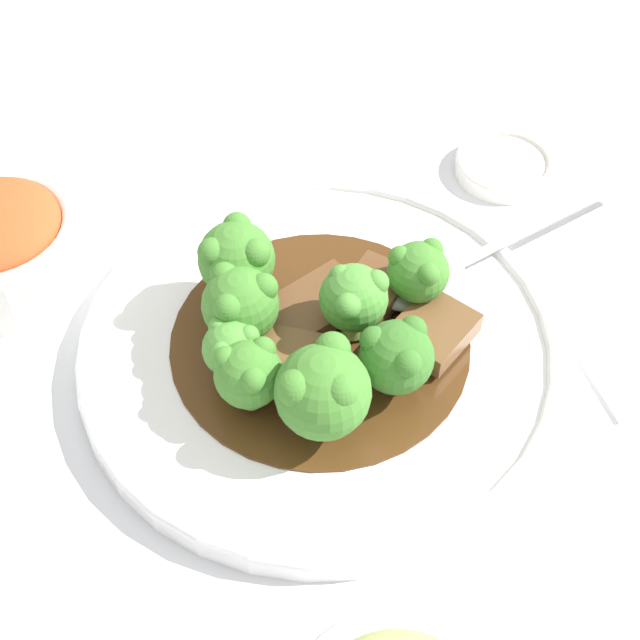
% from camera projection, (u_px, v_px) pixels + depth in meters
% --- Properties ---
extents(ground_plane, '(4.00, 4.00, 0.00)m').
position_uv_depth(ground_plane, '(320.00, 356.00, 0.53)').
color(ground_plane, silver).
extents(main_plate, '(0.28, 0.28, 0.02)m').
position_uv_depth(main_plate, '(320.00, 346.00, 0.52)').
color(main_plate, white).
rests_on(main_plate, ground_plane).
extents(beef_strip_0, '(0.06, 0.05, 0.01)m').
position_uv_depth(beef_strip_0, '(275.00, 360.00, 0.50)').
color(beef_strip_0, brown).
rests_on(beef_strip_0, main_plate).
extents(beef_strip_1, '(0.05, 0.06, 0.02)m').
position_uv_depth(beef_strip_1, '(372.00, 292.00, 0.53)').
color(beef_strip_1, brown).
rests_on(beef_strip_1, main_plate).
extents(beef_strip_2, '(0.07, 0.06, 0.01)m').
position_uv_depth(beef_strip_2, '(311.00, 306.00, 0.53)').
color(beef_strip_2, brown).
rests_on(beef_strip_2, main_plate).
extents(beef_strip_3, '(0.06, 0.06, 0.01)m').
position_uv_depth(beef_strip_3, '(433.00, 330.00, 0.51)').
color(beef_strip_3, brown).
rests_on(beef_strip_3, main_plate).
extents(broccoli_floret_0, '(0.04, 0.04, 0.05)m').
position_uv_depth(broccoli_floret_0, '(355.00, 303.00, 0.49)').
color(broccoli_floret_0, '#8EB756').
rests_on(broccoli_floret_0, main_plate).
extents(broccoli_floret_1, '(0.04, 0.04, 0.04)m').
position_uv_depth(broccoli_floret_1, '(248.00, 373.00, 0.47)').
color(broccoli_floret_1, '#7FA84C').
rests_on(broccoli_floret_1, main_plate).
extents(broccoli_floret_2, '(0.04, 0.04, 0.06)m').
position_uv_depth(broccoli_floret_2, '(236.00, 258.00, 0.51)').
color(broccoli_floret_2, '#8EB756').
rests_on(broccoli_floret_2, main_plate).
extents(broccoli_floret_3, '(0.04, 0.04, 0.05)m').
position_uv_depth(broccoli_floret_3, '(240.00, 303.00, 0.49)').
color(broccoli_floret_3, '#8EB756').
rests_on(broccoli_floret_3, main_plate).
extents(broccoli_floret_4, '(0.04, 0.04, 0.05)m').
position_uv_depth(broccoli_floret_4, '(397.00, 356.00, 0.48)').
color(broccoli_floret_4, '#8EB756').
rests_on(broccoli_floret_4, main_plate).
extents(broccoli_floret_5, '(0.05, 0.05, 0.06)m').
position_uv_depth(broccoli_floret_5, '(323.00, 390.00, 0.45)').
color(broccoli_floret_5, '#7FA84C').
rests_on(broccoli_floret_5, main_plate).
extents(broccoli_floret_6, '(0.03, 0.03, 0.04)m').
position_uv_depth(broccoli_floret_6, '(231.00, 348.00, 0.48)').
color(broccoli_floret_6, '#7FA84C').
rests_on(broccoli_floret_6, main_plate).
extents(broccoli_floret_7, '(0.04, 0.04, 0.05)m').
position_uv_depth(broccoli_floret_7, '(418.00, 271.00, 0.51)').
color(broccoli_floret_7, '#7FA84C').
rests_on(broccoli_floret_7, main_plate).
extents(serving_spoon, '(0.21, 0.11, 0.01)m').
position_uv_depth(serving_spoon, '(443.00, 269.00, 0.54)').
color(serving_spoon, '#B7B7BC').
rests_on(serving_spoon, main_plate).
extents(sauce_dish, '(0.07, 0.07, 0.01)m').
position_uv_depth(sauce_dish, '(504.00, 165.00, 0.63)').
color(sauce_dish, white).
rests_on(sauce_dish, ground_plane).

